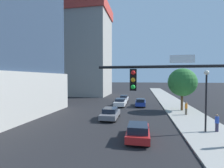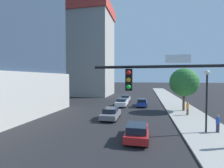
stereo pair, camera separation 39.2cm
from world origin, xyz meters
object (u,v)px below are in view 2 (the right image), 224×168
at_px(street_tree, 184,82).
at_px(pedestrian_blue_shirt, 218,123).
at_px(street_lamp, 207,92).
at_px(car_blue, 142,102).
at_px(traffic_light_pole, 181,94).
at_px(car_gray, 111,113).
at_px(pedestrian_orange_shirt, 188,108).
at_px(car_white, 122,102).
at_px(car_red, 137,132).
at_px(car_silver, 126,99).
at_px(construction_building, 90,47).

height_order(street_tree, pedestrian_blue_shirt, street_tree).
height_order(street_lamp, car_blue, street_lamp).
distance_m(traffic_light_pole, car_gray, 13.99).
bearing_deg(street_lamp, car_gray, 159.59).
bearing_deg(car_blue, street_tree, -27.78).
bearing_deg(street_lamp, pedestrian_orange_shirt, 89.56).
relative_size(traffic_light_pole, car_white, 1.32).
bearing_deg(pedestrian_orange_shirt, car_white, 147.95).
bearing_deg(traffic_light_pole, street_lamp, 65.37).
relative_size(car_gray, pedestrian_orange_shirt, 2.46).
height_order(car_red, car_silver, car_silver).
xyz_separation_m(street_tree, car_blue, (-6.40, 3.37, -3.78)).
relative_size(traffic_light_pole, street_lamp, 1.09).
bearing_deg(pedestrian_blue_shirt, construction_building, 126.61).
bearing_deg(construction_building, street_tree, -43.23).
height_order(pedestrian_orange_shirt, pedestrian_blue_shirt, pedestrian_orange_shirt).
relative_size(traffic_light_pole, pedestrian_blue_shirt, 3.84).
bearing_deg(car_red, car_white, 102.67).
distance_m(construction_building, car_blue, 27.80).
bearing_deg(traffic_light_pole, car_gray, 116.06).
xyz_separation_m(traffic_light_pole, car_red, (-2.29, 5.64, -3.69)).
distance_m(construction_building, street_lamp, 40.13).
xyz_separation_m(construction_building, street_lamp, (22.25, -31.55, -10.92)).
xyz_separation_m(street_lamp, car_silver, (-9.81, 18.97, -3.20)).
relative_size(car_blue, car_red, 1.07).
xyz_separation_m(street_lamp, car_red, (-6.17, -2.83, -3.21)).
distance_m(car_red, car_silver, 22.10).
xyz_separation_m(car_white, pedestrian_blue_shirt, (10.86, -13.19, 0.26)).
bearing_deg(car_red, pedestrian_orange_shirt, 58.16).
distance_m(construction_building, car_red, 40.50).
distance_m(car_blue, pedestrian_orange_shirt, 9.07).
height_order(car_red, car_gray, car_red).
bearing_deg(car_red, street_tree, 64.24).
distance_m(traffic_light_pole, street_lamp, 9.33).
distance_m(construction_building, pedestrian_blue_shirt, 41.46).
bearing_deg(car_white, pedestrian_blue_shirt, -50.53).
xyz_separation_m(street_lamp, street_tree, (0.23, 10.42, 0.60)).
relative_size(street_tree, car_red, 1.59).
bearing_deg(pedestrian_orange_shirt, car_red, -121.84).
xyz_separation_m(car_white, pedestrian_orange_shirt, (9.87, -6.18, 0.34)).
bearing_deg(car_white, street_tree, -16.41).
distance_m(traffic_light_pole, street_tree, 19.34).
bearing_deg(car_gray, pedestrian_orange_shirt, 19.77).
relative_size(pedestrian_orange_shirt, pedestrian_blue_shirt, 1.09).
distance_m(street_tree, car_red, 15.20).
height_order(traffic_light_pole, car_blue, traffic_light_pole).
height_order(construction_building, car_gray, construction_building).
distance_m(street_tree, car_white, 11.13).
relative_size(car_gray, car_white, 0.92).
distance_m(car_blue, pedestrian_blue_shirt, 15.40).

